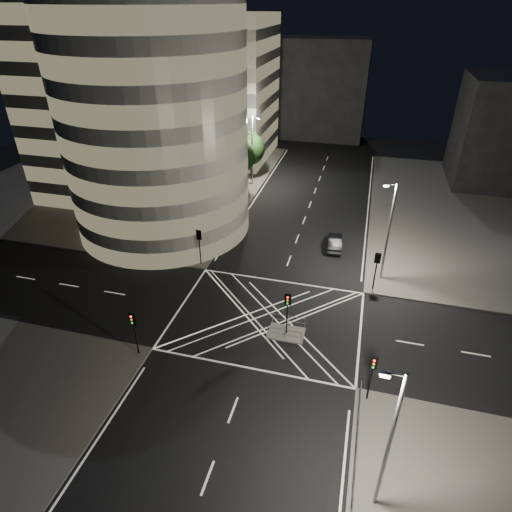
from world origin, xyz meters
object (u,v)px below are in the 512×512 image
(traffic_signal_fl, at_px, (199,241))
(traffic_signal_nr, at_px, (372,370))
(street_lamp_left_near, at_px, (210,197))
(traffic_signal_fr, at_px, (377,264))
(sedan, at_px, (335,242))
(central_island, at_px, (286,333))
(street_lamp_right_near, at_px, (389,440))
(street_lamp_left_far, at_px, (253,148))
(street_lamp_right_far, at_px, (388,230))
(traffic_signal_island, at_px, (287,306))
(traffic_signal_nl, at_px, (134,326))

(traffic_signal_fl, xyz_separation_m, traffic_signal_nr, (17.60, -13.60, 0.00))
(street_lamp_left_near, bearing_deg, traffic_signal_fr, -15.92)
(traffic_signal_fl, distance_m, traffic_signal_nr, 22.24)
(traffic_signal_fl, xyz_separation_m, sedan, (13.21, 7.20, -2.19))
(traffic_signal_fl, bearing_deg, traffic_signal_nr, -37.69)
(central_island, xyz_separation_m, street_lamp_right_near, (7.44, -12.50, 5.47))
(street_lamp_left_far, relative_size, street_lamp_right_near, 1.00)
(traffic_signal_nr, bearing_deg, traffic_signal_fl, 142.31)
(central_island, bearing_deg, street_lamp_right_far, 54.70)
(traffic_signal_nr, bearing_deg, street_lamp_left_near, 134.13)
(traffic_signal_nr, relative_size, traffic_signal_island, 1.00)
(street_lamp_left_far, bearing_deg, traffic_signal_nr, -63.64)
(traffic_signal_fl, height_order, traffic_signal_fr, same)
(street_lamp_left_far, relative_size, sedan, 2.29)
(traffic_signal_nr, distance_m, sedan, 21.37)
(street_lamp_left_far, xyz_separation_m, street_lamp_right_far, (18.87, -21.00, 0.00))
(traffic_signal_nr, bearing_deg, traffic_signal_fr, 90.00)
(traffic_signal_fl, xyz_separation_m, traffic_signal_nl, (0.00, -13.60, 0.00))
(traffic_signal_fl, relative_size, street_lamp_left_near, 0.40)
(street_lamp_right_far, bearing_deg, traffic_signal_fl, -173.12)
(central_island, height_order, traffic_signal_nr, traffic_signal_nr)
(traffic_signal_nr, distance_m, street_lamp_left_far, 41.15)
(central_island, distance_m, traffic_signal_nl, 12.36)
(traffic_signal_island, bearing_deg, sedan, 81.16)
(traffic_signal_nl, distance_m, sedan, 24.73)
(traffic_signal_nr, distance_m, traffic_signal_island, 8.62)
(traffic_signal_fl, distance_m, street_lamp_right_far, 18.55)
(traffic_signal_fl, xyz_separation_m, street_lamp_right_far, (18.24, 2.20, 2.63))
(traffic_signal_nr, bearing_deg, street_lamp_left_far, 116.36)
(sedan, bearing_deg, street_lamp_left_near, 3.98)
(traffic_signal_nr, xyz_separation_m, street_lamp_left_far, (-18.24, 36.80, 2.63))
(street_lamp_left_near, bearing_deg, street_lamp_right_far, -9.03)
(traffic_signal_fr, relative_size, street_lamp_left_far, 0.40)
(traffic_signal_fr, relative_size, traffic_signal_island, 1.00)
(traffic_signal_nl, bearing_deg, street_lamp_right_far, 40.91)
(street_lamp_right_near, bearing_deg, sedan, 100.18)
(central_island, distance_m, traffic_signal_fr, 11.10)
(traffic_signal_fl, height_order, street_lamp_right_far, street_lamp_right_far)
(traffic_signal_island, height_order, street_lamp_left_far, street_lamp_left_far)
(street_lamp_right_far, xyz_separation_m, sedan, (-5.03, 5.00, -4.82))
(central_island, height_order, traffic_signal_fr, traffic_signal_fr)
(central_island, distance_m, traffic_signal_nr, 9.08)
(street_lamp_left_far, distance_m, sedan, 21.70)
(street_lamp_right_near, bearing_deg, street_lamp_left_near, 125.97)
(traffic_signal_fl, relative_size, street_lamp_right_near, 0.40)
(traffic_signal_fr, xyz_separation_m, street_lamp_right_far, (0.64, 2.20, 2.63))
(traffic_signal_fl, height_order, street_lamp_right_near, street_lamp_right_near)
(traffic_signal_fl, bearing_deg, street_lamp_left_far, 91.57)
(street_lamp_right_far, bearing_deg, street_lamp_right_near, -90.00)
(street_lamp_right_far, bearing_deg, traffic_signal_fr, -106.11)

